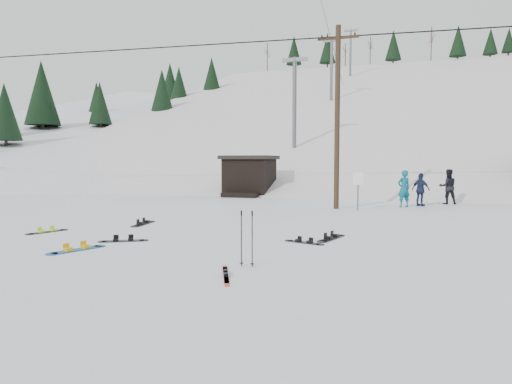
% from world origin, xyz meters
% --- Properties ---
extents(ground, '(200.00, 200.00, 0.00)m').
position_xyz_m(ground, '(0.00, 0.00, 0.00)').
color(ground, white).
rests_on(ground, ground).
extents(ski_slope, '(60.00, 85.24, 65.97)m').
position_xyz_m(ski_slope, '(0.00, 55.00, -12.00)').
color(ski_slope, silver).
rests_on(ski_slope, ground).
extents(ridge_left, '(47.54, 95.03, 58.38)m').
position_xyz_m(ridge_left, '(-36.00, 48.00, -11.00)').
color(ridge_left, white).
rests_on(ridge_left, ground).
extents(treeline_left, '(20.00, 64.00, 10.00)m').
position_xyz_m(treeline_left, '(-34.00, 40.00, 0.00)').
color(treeline_left, black).
rests_on(treeline_left, ground).
extents(treeline_crest, '(50.00, 6.00, 10.00)m').
position_xyz_m(treeline_crest, '(0.00, 86.00, 0.00)').
color(treeline_crest, black).
rests_on(treeline_crest, ski_slope).
extents(utility_pole, '(2.00, 0.26, 9.00)m').
position_xyz_m(utility_pole, '(2.00, 14.00, 4.68)').
color(utility_pole, '#3A2819').
rests_on(utility_pole, ground).
extents(trail_sign, '(0.50, 0.09, 1.85)m').
position_xyz_m(trail_sign, '(3.10, 13.58, 1.27)').
color(trail_sign, '#595B60').
rests_on(trail_sign, ground).
extents(lift_hut, '(3.40, 4.10, 2.75)m').
position_xyz_m(lift_hut, '(-5.00, 20.94, 1.36)').
color(lift_hut, black).
rests_on(lift_hut, ground).
extents(lift_tower_near, '(2.20, 0.36, 8.00)m').
position_xyz_m(lift_tower_near, '(-4.00, 30.00, 7.86)').
color(lift_tower_near, '#595B60').
rests_on(lift_tower_near, ski_slope).
extents(lift_tower_mid, '(2.20, 0.36, 8.00)m').
position_xyz_m(lift_tower_mid, '(-4.00, 50.00, 14.36)').
color(lift_tower_mid, '#595B60').
rests_on(lift_tower_mid, ski_slope).
extents(lift_tower_far, '(2.20, 0.36, 8.00)m').
position_xyz_m(lift_tower_far, '(-4.00, 70.00, 20.86)').
color(lift_tower_far, '#595B60').
rests_on(lift_tower_far, ski_slope).
extents(hero_snowboard, '(0.80, 1.61, 0.12)m').
position_xyz_m(hero_snowboard, '(-3.09, 1.16, 0.03)').
color(hero_snowboard, '#165392').
rests_on(hero_snowboard, ground).
extents(hero_skis, '(0.78, 1.61, 0.09)m').
position_xyz_m(hero_skis, '(1.73, -0.07, 0.03)').
color(hero_skis, red).
rests_on(hero_skis, ground).
extents(ski_poles, '(0.35, 0.09, 1.28)m').
position_xyz_m(ski_poles, '(1.87, 0.87, 0.66)').
color(ski_poles, black).
rests_on(ski_poles, ground).
extents(board_scatter_a, '(1.32, 0.86, 0.10)m').
position_xyz_m(board_scatter_a, '(-2.71, 2.74, 0.03)').
color(board_scatter_a, black).
rests_on(board_scatter_a, ground).
extents(board_scatter_b, '(0.49, 1.71, 0.12)m').
position_xyz_m(board_scatter_b, '(-4.14, 6.11, 0.03)').
color(board_scatter_b, black).
rests_on(board_scatter_b, ground).
extents(board_scatter_c, '(0.66, 1.40, 0.10)m').
position_xyz_m(board_scatter_c, '(-6.16, 3.40, 0.03)').
color(board_scatter_c, black).
rests_on(board_scatter_c, ground).
extents(board_scatter_d, '(1.26, 0.59, 0.09)m').
position_xyz_m(board_scatter_d, '(2.49, 4.18, 0.02)').
color(board_scatter_d, black).
rests_on(board_scatter_d, ground).
extents(board_scatter_f, '(0.66, 1.60, 0.12)m').
position_xyz_m(board_scatter_f, '(3.15, 5.12, 0.03)').
color(board_scatter_f, black).
rests_on(board_scatter_f, ground).
extents(skier_teal, '(0.83, 0.76, 1.91)m').
position_xyz_m(skier_teal, '(5.20, 15.88, 0.96)').
color(skier_teal, '#0B596F').
rests_on(skier_teal, ground).
extents(skier_dark, '(1.06, 0.89, 1.93)m').
position_xyz_m(skier_dark, '(7.51, 18.33, 0.97)').
color(skier_dark, black).
rests_on(skier_dark, ground).
extents(skier_navy, '(1.09, 0.93, 1.75)m').
position_xyz_m(skier_navy, '(6.05, 16.65, 0.88)').
color(skier_navy, '#1A2442').
rests_on(skier_navy, ground).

